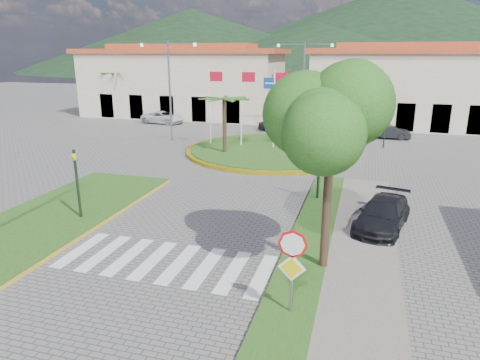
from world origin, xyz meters
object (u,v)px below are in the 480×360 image
(stop_sign, at_px, (292,260))
(deciduous_tree, at_px, (332,119))
(car_dark_a, at_px, (276,125))
(car_dark_b, at_px, (388,132))
(car_side_right, at_px, (383,214))
(roundabout_island, at_px, (272,150))
(white_van, at_px, (163,118))

(stop_sign, distance_m, deciduous_tree, 4.59)
(stop_sign, bearing_deg, car_dark_a, 102.59)
(deciduous_tree, relative_size, car_dark_b, 1.87)
(car_dark_b, distance_m, car_side_right, 20.71)
(stop_sign, distance_m, car_side_right, 7.89)
(car_dark_a, bearing_deg, roundabout_island, -168.47)
(roundabout_island, height_order, stop_sign, roundabout_island)
(deciduous_tree, bearing_deg, car_dark_a, 105.25)
(deciduous_tree, xyz_separation_m, white_van, (-19.26, 26.97, -4.55))
(deciduous_tree, bearing_deg, car_dark_b, 83.21)
(white_van, relative_size, car_dark_a, 1.39)
(roundabout_island, distance_m, car_side_right, 14.74)
(stop_sign, xyz_separation_m, car_dark_b, (3.58, 28.04, -1.19))
(white_van, height_order, car_side_right, car_side_right)
(car_side_right, bearing_deg, roundabout_island, 133.43)
(stop_sign, relative_size, car_dark_a, 0.82)
(roundabout_island, xyz_separation_m, stop_sign, (4.90, -20.04, 1.62))
(car_dark_a, distance_m, car_dark_b, 10.09)
(car_dark_b, bearing_deg, deciduous_tree, 173.31)
(white_van, xyz_separation_m, car_dark_b, (22.23, -1.97, -0.02))
(stop_sign, relative_size, white_van, 0.59)
(roundabout_island, relative_size, car_side_right, 2.91)
(white_van, bearing_deg, stop_sign, -140.28)
(car_dark_a, bearing_deg, car_side_right, -155.70)
(car_dark_b, bearing_deg, car_side_right, 177.39)
(car_dark_b, bearing_deg, white_van, 85.04)
(roundabout_island, height_order, car_dark_b, roundabout_island)
(deciduous_tree, height_order, car_dark_b, deciduous_tree)
(deciduous_tree, bearing_deg, white_van, 125.53)
(roundabout_island, distance_m, stop_sign, 20.69)
(deciduous_tree, xyz_separation_m, car_side_right, (2.00, 4.32, -4.54))
(white_van, xyz_separation_m, car_dark_a, (12.19, -1.04, -0.07))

